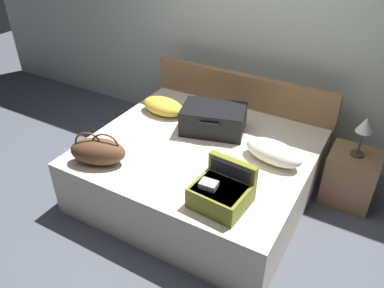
% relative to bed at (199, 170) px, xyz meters
% --- Properties ---
extents(ground_plane, '(12.00, 12.00, 0.00)m').
position_rel_bed_xyz_m(ground_plane, '(0.00, -0.40, -0.27)').
color(ground_plane, '#4C515B').
extents(back_wall, '(8.00, 0.10, 2.60)m').
position_rel_bed_xyz_m(back_wall, '(0.00, 1.25, 1.03)').
color(back_wall, '#B7C1B2').
rests_on(back_wall, ground).
extents(bed, '(1.96, 1.76, 0.54)m').
position_rel_bed_xyz_m(bed, '(0.00, 0.00, 0.00)').
color(bed, beige).
rests_on(bed, ground).
extents(headboard, '(2.00, 0.08, 0.90)m').
position_rel_bed_xyz_m(headboard, '(0.00, 0.92, 0.18)').
color(headboard, olive).
rests_on(headboard, ground).
extents(hard_case_large, '(0.67, 0.53, 0.25)m').
position_rel_bed_xyz_m(hard_case_large, '(-0.02, 0.30, 0.40)').
color(hard_case_large, black).
rests_on(hard_case_large, bed).
extents(hard_case_medium, '(0.41, 0.39, 0.31)m').
position_rel_bed_xyz_m(hard_case_medium, '(0.51, -0.58, 0.38)').
color(hard_case_medium, olive).
rests_on(hard_case_medium, bed).
extents(duffel_bag, '(0.53, 0.40, 0.30)m').
position_rel_bed_xyz_m(duffel_bag, '(-0.61, -0.64, 0.39)').
color(duffel_bag, brown).
rests_on(duffel_bag, bed).
extents(pillow_near_headboard, '(0.50, 0.31, 0.16)m').
position_rel_bed_xyz_m(pillow_near_headboard, '(-0.62, 0.36, 0.35)').
color(pillow_near_headboard, gold).
rests_on(pillow_near_headboard, bed).
extents(pillow_center_head, '(0.55, 0.34, 0.18)m').
position_rel_bed_xyz_m(pillow_center_head, '(0.65, 0.11, 0.36)').
color(pillow_center_head, white).
rests_on(pillow_center_head, bed).
extents(nightstand, '(0.44, 0.40, 0.51)m').
position_rel_bed_xyz_m(nightstand, '(1.26, 0.63, -0.02)').
color(nightstand, olive).
rests_on(nightstand, ground).
extents(table_lamp, '(0.14, 0.14, 0.38)m').
position_rel_bed_xyz_m(table_lamp, '(1.26, 0.63, 0.52)').
color(table_lamp, '#3F3833').
rests_on(table_lamp, nightstand).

